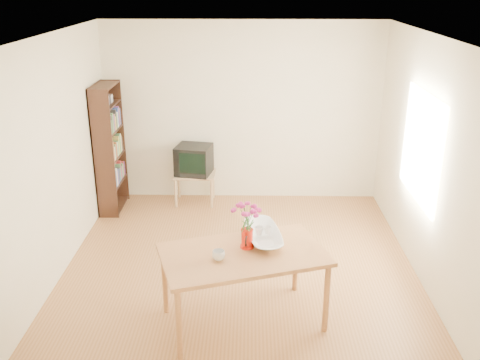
{
  "coord_description": "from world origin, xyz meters",
  "views": [
    {
      "loc": [
        0.11,
        -5.32,
        3.15
      ],
      "look_at": [
        0.0,
        0.3,
        1.0
      ],
      "focal_mm": 40.0,
      "sensor_mm": 36.0,
      "label": 1
    }
  ],
  "objects_px": {
    "pitcher": "(247,239)",
    "television": "(194,159)",
    "table": "(243,260)",
    "mug": "(219,255)",
    "bowl": "(263,217)"
  },
  "relations": [
    {
      "from": "mug",
      "to": "table",
      "type": "bearing_deg",
      "value": -165.62
    },
    {
      "from": "pitcher",
      "to": "mug",
      "type": "xyz_separation_m",
      "value": [
        -0.25,
        -0.24,
        -0.04
      ]
    },
    {
      "from": "table",
      "to": "bowl",
      "type": "height_order",
      "value": "bowl"
    },
    {
      "from": "table",
      "to": "television",
      "type": "height_order",
      "value": "television"
    },
    {
      "from": "table",
      "to": "mug",
      "type": "bearing_deg",
      "value": -166.23
    },
    {
      "from": "pitcher",
      "to": "mug",
      "type": "height_order",
      "value": "pitcher"
    },
    {
      "from": "table",
      "to": "television",
      "type": "xyz_separation_m",
      "value": [
        -0.76,
        2.92,
        -0.0
      ]
    },
    {
      "from": "bowl",
      "to": "television",
      "type": "distance_m",
      "value": 2.8
    },
    {
      "from": "table",
      "to": "mug",
      "type": "distance_m",
      "value": 0.29
    },
    {
      "from": "pitcher",
      "to": "television",
      "type": "xyz_separation_m",
      "value": [
        -0.79,
        2.81,
        -0.16
      ]
    },
    {
      "from": "table",
      "to": "pitcher",
      "type": "distance_m",
      "value": 0.2
    },
    {
      "from": "pitcher",
      "to": "television",
      "type": "relative_size",
      "value": 0.37
    },
    {
      "from": "mug",
      "to": "bowl",
      "type": "bearing_deg",
      "value": -150.48
    },
    {
      "from": "television",
      "to": "table",
      "type": "bearing_deg",
      "value": -64.9
    },
    {
      "from": "pitcher",
      "to": "mug",
      "type": "relative_size",
      "value": 1.74
    }
  ]
}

